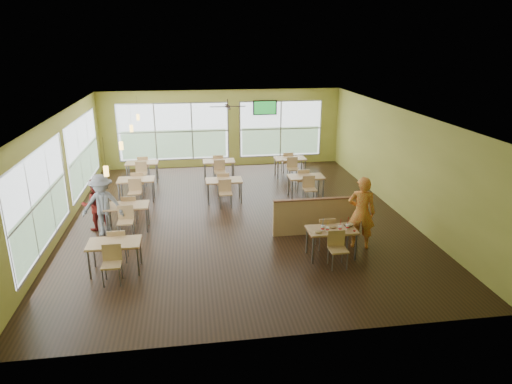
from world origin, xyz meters
TOP-DOWN VIEW (x-y plane):
  - room at (0.00, 0.00)m, footprint 12.00×12.04m
  - window_bays at (-2.65, 3.08)m, footprint 9.24×10.24m
  - main_table at (2.00, -3.00)m, footprint 1.22×1.52m
  - half_wall_divider at (2.00, -1.55)m, footprint 2.40×0.14m
  - dining_tables at (-1.05, 1.71)m, footprint 6.92×8.72m
  - pendant_lights at (-3.20, 0.68)m, footprint 0.11×7.31m
  - ceiling_fan at (-0.00, 3.00)m, footprint 1.25×1.25m
  - tv_backwall at (1.80, 5.90)m, footprint 1.00×0.07m
  - man_plaid at (2.91, -2.56)m, footprint 0.82×0.67m
  - patron_maroon at (-4.09, -0.35)m, footprint 0.89×0.80m
  - patron_grey at (-3.80, -0.79)m, footprint 1.20×0.78m
  - cup_blue at (1.75, -3.07)m, footprint 0.10×0.10m
  - cup_yellow at (1.85, -3.12)m, footprint 0.08×0.08m
  - cup_red_near at (2.17, -3.13)m, footprint 0.09×0.09m
  - cup_red_far at (2.37, -3.08)m, footprint 0.10×0.10m
  - food_basket at (2.47, -2.88)m, footprint 0.25×0.25m
  - ketchup_cup at (2.50, -3.21)m, footprint 0.06×0.06m
  - wrapper_left at (1.61, -3.18)m, footprint 0.20×0.19m
  - wrapper_mid at (2.05, -2.94)m, footprint 0.21×0.19m
  - wrapper_right at (2.17, -3.28)m, footprint 0.17×0.16m

SIDE VIEW (x-z plane):
  - half_wall_divider at x=2.00m, z-range 0.00..1.04m
  - dining_tables at x=-1.05m, z-range 0.20..1.07m
  - main_table at x=2.00m, z-range 0.20..1.07m
  - patron_maroon at x=-4.09m, z-range 0.00..1.51m
  - ketchup_cup at x=2.50m, z-range 0.75..0.78m
  - wrapper_right at x=2.17m, z-range 0.75..0.79m
  - wrapper_left at x=1.61m, z-range 0.75..0.79m
  - wrapper_mid at x=2.05m, z-range 0.75..0.79m
  - food_basket at x=2.47m, z-range 0.75..0.81m
  - cup_yellow at x=1.85m, z-range 0.66..0.96m
  - cup_red_near at x=2.17m, z-range 0.65..0.99m
  - cup_blue at x=1.75m, z-range 0.64..1.00m
  - cup_red_far at x=2.37m, z-range 0.64..1.00m
  - patron_grey at x=-3.80m, z-range 0.00..1.75m
  - man_plaid at x=2.91m, z-range 0.00..1.92m
  - window_bays at x=-2.65m, z-range 0.29..2.66m
  - room at x=0.00m, z-range 0.00..3.20m
  - tv_backwall at x=1.80m, z-range 2.15..2.75m
  - pendant_lights at x=-3.20m, z-range 2.02..2.88m
  - ceiling_fan at x=0.00m, z-range 2.80..3.09m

